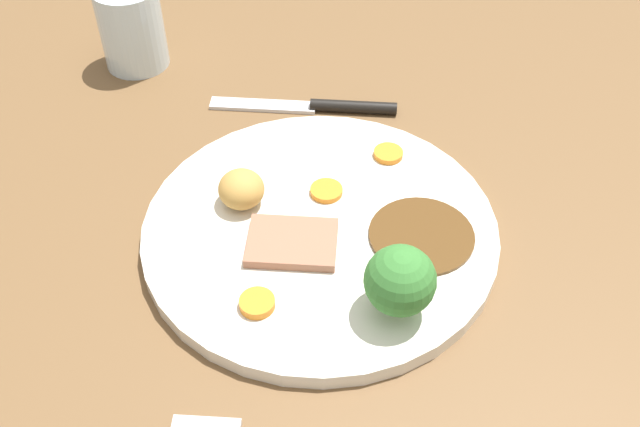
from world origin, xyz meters
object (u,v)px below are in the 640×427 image
(dinner_plate, at_px, (320,228))
(knife, at_px, (320,106))
(carrot_coin_front, at_px, (326,191))
(broccoli_floret, at_px, (400,281))
(carrot_coin_back, at_px, (388,154))
(water_glass, at_px, (132,27))
(roast_potato_left, at_px, (241,189))
(meat_slice_main, at_px, (292,243))
(carrot_coin_side, at_px, (257,303))

(dinner_plate, distance_m, knife, 0.17)
(carrot_coin_front, relative_size, broccoli_floret, 0.47)
(carrot_coin_back, xyz_separation_m, knife, (0.09, 0.06, -0.01))
(broccoli_floret, bearing_deg, carrot_coin_back, -2.65)
(knife, relative_size, water_glass, 2.16)
(dinner_plate, height_order, carrot_coin_front, carrot_coin_front)
(roast_potato_left, distance_m, water_glass, 0.26)
(meat_slice_main, xyz_separation_m, broccoli_floret, (-0.06, -0.08, 0.03))
(knife, bearing_deg, broccoli_floret, 106.88)
(carrot_coin_side, relative_size, knife, 0.14)
(roast_potato_left, height_order, water_glass, water_glass)
(carrot_coin_back, distance_m, water_glass, 0.31)
(carrot_coin_back, height_order, knife, carrot_coin_back)
(broccoli_floret, relative_size, water_glass, 0.68)
(dinner_plate, xyz_separation_m, roast_potato_left, (0.02, 0.06, 0.02))
(broccoli_floret, bearing_deg, meat_slice_main, 50.33)
(dinner_plate, height_order, roast_potato_left, roast_potato_left)
(meat_slice_main, xyz_separation_m, knife, (0.20, -0.03, -0.01))
(dinner_plate, xyz_separation_m, carrot_coin_side, (-0.09, 0.05, 0.01))
(knife, bearing_deg, meat_slice_main, 88.28)
(carrot_coin_front, distance_m, water_glass, 0.30)
(meat_slice_main, bearing_deg, carrot_coin_front, -25.13)
(carrot_coin_back, distance_m, knife, 0.11)
(carrot_coin_front, xyz_separation_m, broccoli_floret, (-0.12, -0.05, 0.03))
(carrot_coin_back, bearing_deg, carrot_coin_front, 130.12)
(carrot_coin_back, relative_size, carrot_coin_side, 0.99)
(carrot_coin_back, bearing_deg, knife, 34.29)
(meat_slice_main, relative_size, water_glass, 0.82)
(carrot_coin_back, distance_m, carrot_coin_side, 0.20)
(broccoli_floret, distance_m, knife, 0.27)
(meat_slice_main, xyz_separation_m, water_glass, (0.28, 0.17, 0.02))
(carrot_coin_back, height_order, broccoli_floret, broccoli_floret)
(carrot_coin_back, relative_size, water_glass, 0.31)
(carrot_coin_back, xyz_separation_m, broccoli_floret, (-0.17, 0.01, 0.03))
(carrot_coin_front, bearing_deg, carrot_coin_back, -49.88)
(carrot_coin_back, xyz_separation_m, carrot_coin_side, (-0.17, 0.11, 0.00))
(dinner_plate, relative_size, broccoli_floret, 4.97)
(carrot_coin_side, bearing_deg, meat_slice_main, -22.79)
(knife, bearing_deg, carrot_coin_back, 129.89)
(roast_potato_left, relative_size, carrot_coin_front, 1.44)
(meat_slice_main, height_order, carrot_coin_side, meat_slice_main)
(roast_potato_left, height_order, carrot_coin_front, roast_potato_left)
(dinner_plate, relative_size, knife, 1.56)
(water_glass, bearing_deg, carrot_coin_front, -138.49)
(meat_slice_main, relative_size, broccoli_floret, 1.21)
(carrot_coin_side, bearing_deg, roast_potato_left, 8.87)
(roast_potato_left, distance_m, carrot_coin_back, 0.14)
(carrot_coin_back, bearing_deg, broccoli_floret, 177.35)
(carrot_coin_side, bearing_deg, knife, -11.10)
(dinner_plate, bearing_deg, roast_potato_left, 69.24)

